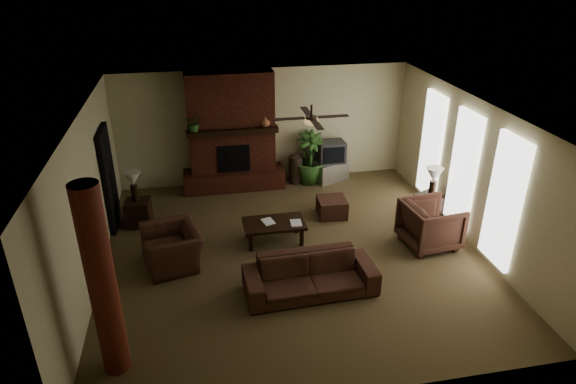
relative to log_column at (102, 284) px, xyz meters
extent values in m
plane|color=brown|center=(2.95, 2.40, -1.40)|extent=(7.00, 7.00, 0.00)
plane|color=silver|center=(2.95, 2.40, 1.40)|extent=(7.00, 7.00, 0.00)
plane|color=#BBB287|center=(2.95, 5.90, 0.00)|extent=(7.00, 0.00, 7.00)
plane|color=#BBB287|center=(2.95, -1.10, 0.00)|extent=(7.00, 0.00, 7.00)
plane|color=#BBB287|center=(-0.55, 2.40, 0.00)|extent=(0.00, 7.00, 7.00)
plane|color=#BBB287|center=(6.45, 2.40, 0.00)|extent=(0.00, 7.00, 7.00)
cube|color=#552416|center=(2.15, 5.65, 0.00)|extent=(2.00, 0.50, 2.80)
cube|color=#552416|center=(2.15, 5.55, -1.17)|extent=(2.40, 0.70, 0.45)
cube|color=black|center=(2.15, 5.39, -0.58)|extent=(0.75, 0.04, 0.65)
cube|color=black|center=(2.15, 5.37, 0.10)|extent=(2.10, 0.28, 0.12)
cube|color=white|center=(6.40, 4.00, -0.05)|extent=(0.08, 0.85, 2.35)
cube|color=white|center=(6.40, 2.60, -0.05)|extent=(0.08, 0.85, 2.35)
cube|color=white|center=(6.40, 1.20, -0.05)|extent=(0.08, 0.85, 2.35)
cylinder|color=maroon|center=(0.00, 0.00, 0.00)|extent=(0.36, 0.36, 2.80)
cube|color=black|center=(-0.49, 4.20, -0.35)|extent=(0.10, 1.00, 2.10)
cylinder|color=black|center=(3.35, 2.70, 1.28)|extent=(0.04, 0.04, 0.24)
cylinder|color=black|center=(3.35, 2.70, 1.16)|extent=(0.20, 0.20, 0.06)
ellipsoid|color=#F2BF72|center=(3.35, 2.70, 1.10)|extent=(0.26, 0.26, 0.14)
cube|color=black|center=(3.75, 2.70, 1.17)|extent=(0.55, 0.12, 0.01)
cube|color=black|center=(2.95, 2.70, 1.17)|extent=(0.55, 0.12, 0.01)
cube|color=black|center=(3.35, 3.10, 1.17)|extent=(0.12, 0.55, 0.01)
cube|color=black|center=(3.35, 2.30, 1.17)|extent=(0.12, 0.55, 0.01)
imported|color=#43271C|center=(3.01, 1.16, -0.97)|extent=(2.23, 0.73, 0.86)
imported|color=#43271C|center=(0.74, 2.43, -0.92)|extent=(0.95, 1.23, 0.96)
imported|color=#43271C|center=(5.64, 2.17, -0.90)|extent=(1.02, 1.07, 1.01)
cube|color=black|center=(2.69, 2.87, -1.00)|extent=(1.20, 0.70, 0.06)
cube|color=black|center=(2.19, 2.62, -1.21)|extent=(0.07, 0.07, 0.37)
cube|color=black|center=(3.19, 2.62, -1.21)|extent=(0.07, 0.07, 0.37)
cube|color=black|center=(2.19, 3.12, -1.21)|extent=(0.07, 0.07, 0.37)
cube|color=black|center=(3.19, 3.12, -1.21)|extent=(0.07, 0.07, 0.37)
cube|color=#43271C|center=(4.10, 3.71, -1.20)|extent=(0.63, 0.63, 0.40)
cube|color=silver|center=(4.56, 5.55, -1.15)|extent=(0.98, 0.80, 0.50)
cube|color=#333335|center=(4.57, 5.55, -0.64)|extent=(0.65, 0.51, 0.52)
cube|color=black|center=(4.57, 5.29, -0.64)|extent=(0.52, 0.04, 0.40)
cylinder|color=#31231B|center=(3.67, 5.55, -1.05)|extent=(0.34, 0.34, 0.70)
sphere|color=#31231B|center=(3.67, 5.55, -0.80)|extent=(0.34, 0.34, 0.34)
imported|color=#2D5421|center=(4.02, 5.52, -1.04)|extent=(0.97, 1.42, 0.73)
cube|color=black|center=(0.01, 4.09, -1.12)|extent=(0.54, 0.54, 0.55)
cylinder|color=black|center=(-0.01, 4.12, -0.67)|extent=(0.16, 0.16, 0.35)
cone|color=beige|center=(-0.01, 4.12, -0.35)|extent=(0.40, 0.40, 0.30)
cube|color=black|center=(6.10, 3.18, -1.12)|extent=(0.66, 0.66, 0.55)
cylinder|color=black|center=(6.10, 3.14, -0.67)|extent=(0.17, 0.17, 0.35)
cone|color=beige|center=(6.10, 3.14, -0.35)|extent=(0.44, 0.44, 0.30)
imported|color=#2D5421|center=(1.31, 5.36, 0.32)|extent=(0.44, 0.48, 0.33)
imported|color=#955B3B|center=(2.92, 5.40, 0.27)|extent=(0.26, 0.27, 0.22)
imported|color=#999999|center=(2.47, 2.87, -0.83)|extent=(0.22, 0.08, 0.29)
imported|color=#999999|center=(2.99, 2.75, -0.82)|extent=(0.21, 0.04, 0.29)
camera|label=1|loc=(1.34, -5.56, 3.80)|focal=31.16mm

